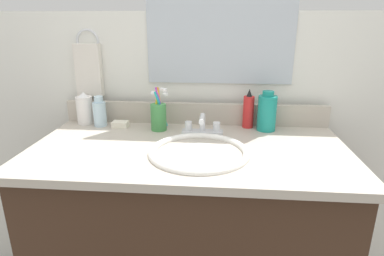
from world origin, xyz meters
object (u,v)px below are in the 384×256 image
(bottle_mouthwash_teal, at_px, (267,112))
(soap_bar, at_px, (120,124))
(bottle_gel_clear, at_px, (100,113))
(cup_green, at_px, (159,116))
(bottle_spray_red, at_px, (248,111))
(bottle_lotion_white, at_px, (85,109))
(hand_towel, at_px, (89,70))
(faucet, at_px, (202,127))

(bottle_mouthwash_teal, xyz_separation_m, soap_bar, (-0.60, -0.01, -0.06))
(bottle_gel_clear, height_order, cup_green, cup_green)
(bottle_spray_red, xyz_separation_m, soap_bar, (-0.53, -0.04, -0.06))
(bottle_spray_red, relative_size, bottle_lotion_white, 1.18)
(bottle_spray_red, height_order, bottle_lotion_white, bottle_spray_red)
(hand_towel, bearing_deg, faucet, -17.52)
(bottle_gel_clear, bearing_deg, bottle_mouthwash_teal, 0.23)
(hand_towel, bearing_deg, bottle_spray_red, -4.48)
(bottle_spray_red, height_order, cup_green, cup_green)
(bottle_gel_clear, bearing_deg, soap_bar, -6.71)
(faucet, height_order, bottle_lotion_white, bottle_lotion_white)
(bottle_gel_clear, bearing_deg, bottle_lotion_white, 160.08)
(cup_green, height_order, soap_bar, cup_green)
(bottle_spray_red, xyz_separation_m, bottle_gel_clear, (-0.62, -0.03, -0.01))
(bottle_gel_clear, relative_size, bottle_lotion_white, 0.93)
(bottle_lotion_white, xyz_separation_m, cup_green, (0.33, -0.06, -0.00))
(bottle_mouthwash_teal, distance_m, soap_bar, 0.60)
(hand_towel, distance_m, faucet, 0.56)
(bottle_lotion_white, bearing_deg, bottle_spray_red, 0.53)
(bottle_spray_red, distance_m, bottle_lotion_white, 0.69)
(faucet, xyz_separation_m, cup_green, (-0.18, 0.04, 0.03))
(hand_towel, bearing_deg, cup_green, -20.35)
(faucet, distance_m, bottle_lotion_white, 0.52)
(bottle_lotion_white, bearing_deg, cup_green, -10.14)
(hand_towel, relative_size, bottle_spray_red, 1.36)
(faucet, relative_size, bottle_lotion_white, 1.17)
(cup_green, relative_size, soap_bar, 2.75)
(hand_towel, bearing_deg, bottle_gel_clear, -53.34)
(faucet, relative_size, bottle_spray_red, 0.99)
(hand_towel, relative_size, bottle_gel_clear, 1.74)
(bottle_lotion_white, height_order, cup_green, cup_green)
(hand_towel, distance_m, bottle_gel_clear, 0.20)
(bottle_gel_clear, distance_m, bottle_lotion_white, 0.08)
(hand_towel, height_order, bottle_gel_clear, hand_towel)
(bottle_gel_clear, xyz_separation_m, soap_bar, (0.09, -0.01, -0.05))
(hand_towel, height_order, soap_bar, hand_towel)
(bottle_spray_red, xyz_separation_m, bottle_mouthwash_teal, (0.07, -0.03, 0.00))
(cup_green, bearing_deg, bottle_lotion_white, 169.86)
(bottle_spray_red, bearing_deg, bottle_gel_clear, -176.88)
(bottle_mouthwash_teal, relative_size, bottle_lotion_white, 1.17)
(faucet, height_order, bottle_gel_clear, bottle_gel_clear)
(hand_towel, xyz_separation_m, cup_green, (0.32, -0.12, -0.16))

